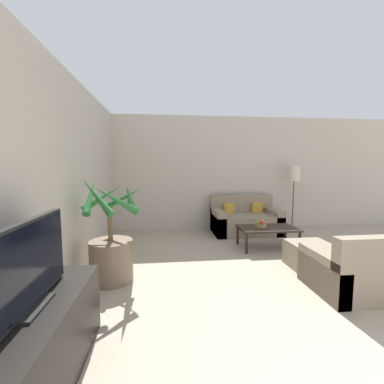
# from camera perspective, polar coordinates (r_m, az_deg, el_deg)

# --- Properties ---
(wall_back) EXTENTS (8.46, 0.06, 2.70)m
(wall_back) POSITION_cam_1_polar(r_m,az_deg,el_deg) (6.51, 14.12, 4.08)
(wall_back) COLOR #BCB2A3
(wall_back) RESTS_ON ground_plane
(wall_left) EXTENTS (0.06, 8.04, 2.70)m
(wall_left) POSITION_cam_1_polar(r_m,az_deg,el_deg) (3.09, -28.86, 1.79)
(wall_left) COLOR #BCB2A3
(wall_left) RESTS_ON ground_plane
(tv_console) EXTENTS (0.50, 1.47, 0.60)m
(tv_console) POSITION_cam_1_polar(r_m,az_deg,el_deg) (2.26, -31.93, -28.06)
(tv_console) COLOR black
(tv_console) RESTS_ON ground_plane
(television) EXTENTS (0.18, 1.02, 0.58)m
(television) POSITION_cam_1_polar(r_m,az_deg,el_deg) (2.00, -32.78, -13.74)
(television) COLOR black
(television) RESTS_ON tv_console
(potted_palm) EXTENTS (0.84, 0.85, 1.41)m
(potted_palm) POSITION_cam_1_polar(r_m,az_deg,el_deg) (3.63, -17.52, -12.10)
(potted_palm) COLOR brown
(potted_palm) RESTS_ON ground_plane
(sofa_loveseat) EXTENTS (1.48, 0.86, 0.84)m
(sofa_loveseat) POSITION_cam_1_polar(r_m,az_deg,el_deg) (6.02, 11.74, -6.25)
(sofa_loveseat) COLOR gray
(sofa_loveseat) RESTS_ON ground_plane
(floor_lamp) EXTENTS (0.27, 0.27, 1.53)m
(floor_lamp) POSITION_cam_1_polar(r_m,az_deg,el_deg) (6.47, 21.72, 3.01)
(floor_lamp) COLOR brown
(floor_lamp) RESTS_ON ground_plane
(coffee_table) EXTENTS (1.07, 0.63, 0.39)m
(coffee_table) POSITION_cam_1_polar(r_m,az_deg,el_deg) (5.03, 16.44, -8.04)
(coffee_table) COLOR black
(coffee_table) RESTS_ON ground_plane
(fruit_bowl) EXTENTS (0.22, 0.22, 0.05)m
(fruit_bowl) POSITION_cam_1_polar(r_m,az_deg,el_deg) (5.02, 14.96, -7.18)
(fruit_bowl) COLOR #997A4C
(fruit_bowl) RESTS_ON coffee_table
(apple_red) EXTENTS (0.07, 0.07, 0.07)m
(apple_red) POSITION_cam_1_polar(r_m,az_deg,el_deg) (4.98, 15.27, -6.60)
(apple_red) COLOR red
(apple_red) RESTS_ON fruit_bowl
(apple_green) EXTENTS (0.06, 0.06, 0.06)m
(apple_green) POSITION_cam_1_polar(r_m,az_deg,el_deg) (5.01, 14.29, -6.51)
(apple_green) COLOR olive
(apple_green) RESTS_ON fruit_bowl
(orange_fruit) EXTENTS (0.09, 0.09, 0.09)m
(orange_fruit) POSITION_cam_1_polar(r_m,az_deg,el_deg) (5.06, 15.25, -6.30)
(orange_fruit) COLOR orange
(orange_fruit) RESTS_ON fruit_bowl
(armchair) EXTENTS (0.78, 0.83, 0.78)m
(armchair) POSITION_cam_1_polar(r_m,az_deg,el_deg) (3.73, 31.38, -14.97)
(armchair) COLOR gray
(armchair) RESTS_ON ground_plane
(ottoman) EXTENTS (0.60, 0.55, 0.38)m
(ottoman) POSITION_cam_1_polar(r_m,az_deg,el_deg) (4.35, 24.68, -12.64)
(ottoman) COLOR gray
(ottoman) RESTS_ON ground_plane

